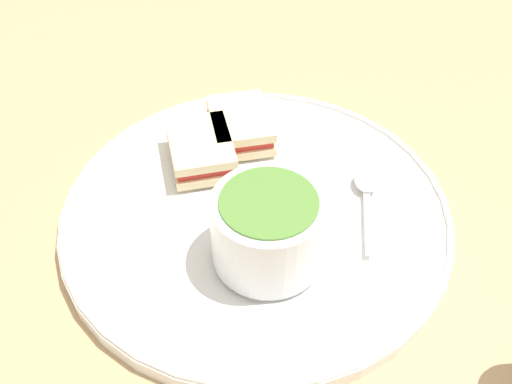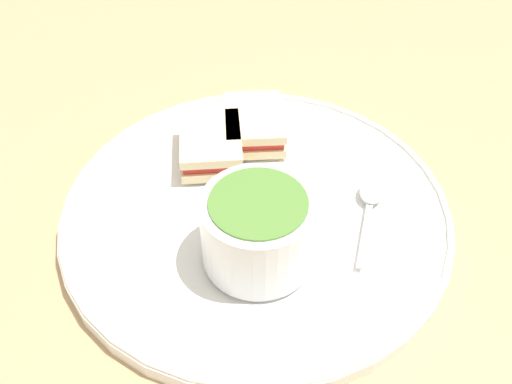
{
  "view_description": "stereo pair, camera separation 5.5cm",
  "coord_description": "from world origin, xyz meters",
  "px_view_note": "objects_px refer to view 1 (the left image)",
  "views": [
    {
      "loc": [
        -0.02,
        -0.39,
        0.43
      ],
      "look_at": [
        0.0,
        0.0,
        0.04
      ],
      "focal_mm": 42.0,
      "sensor_mm": 36.0,
      "label": 1
    },
    {
      "loc": [
        0.03,
        -0.39,
        0.43
      ],
      "look_at": [
        0.0,
        0.0,
        0.04
      ],
      "focal_mm": 42.0,
      "sensor_mm": 36.0,
      "label": 2
    }
  ],
  "objects_px": {
    "sandwich_half_near": "(240,125)",
    "soup_bowl": "(268,229)",
    "spoon": "(367,187)",
    "sandwich_half_far": "(201,150)"
  },
  "relations": [
    {
      "from": "soup_bowl",
      "to": "sandwich_half_near",
      "type": "bearing_deg",
      "value": 95.89
    },
    {
      "from": "sandwich_half_far",
      "to": "sandwich_half_near",
      "type": "bearing_deg",
      "value": 41.91
    },
    {
      "from": "soup_bowl",
      "to": "sandwich_half_far",
      "type": "xyz_separation_m",
      "value": [
        -0.06,
        0.13,
        -0.02
      ]
    },
    {
      "from": "spoon",
      "to": "sandwich_half_near",
      "type": "xyz_separation_m",
      "value": [
        -0.12,
        0.09,
        0.01
      ]
    },
    {
      "from": "spoon",
      "to": "sandwich_half_far",
      "type": "height_order",
      "value": "sandwich_half_far"
    },
    {
      "from": "soup_bowl",
      "to": "sandwich_half_near",
      "type": "height_order",
      "value": "soup_bowl"
    },
    {
      "from": "spoon",
      "to": "sandwich_half_near",
      "type": "relative_size",
      "value": 1.25
    },
    {
      "from": "soup_bowl",
      "to": "spoon",
      "type": "height_order",
      "value": "soup_bowl"
    },
    {
      "from": "soup_bowl",
      "to": "sandwich_half_far",
      "type": "relative_size",
      "value": 1.07
    },
    {
      "from": "sandwich_half_near",
      "to": "soup_bowl",
      "type": "bearing_deg",
      "value": -84.11
    }
  ]
}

